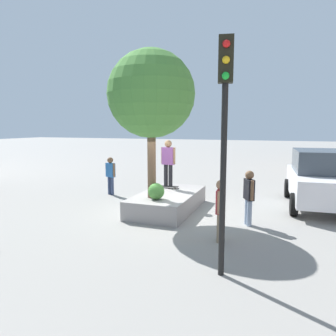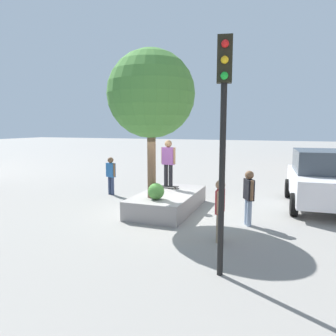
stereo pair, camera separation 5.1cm
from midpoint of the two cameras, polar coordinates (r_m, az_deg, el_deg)
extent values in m
plane|color=gray|center=(10.76, -0.03, -8.51)|extent=(120.00, 120.00, 0.00)
cube|color=gray|center=(11.25, 0.13, -6.15)|extent=(3.64, 1.89, 0.63)
cylinder|color=brown|center=(10.29, -2.90, 1.75)|extent=(0.28, 0.28, 2.62)
sphere|color=#4C8C3D|center=(10.28, -2.98, 13.41)|extent=(2.83, 2.83, 2.83)
sphere|color=#4C8C3D|center=(10.15, -2.06, -4.28)|extent=(0.54, 0.54, 0.54)
cube|color=black|center=(12.03, 0.18, -3.39)|extent=(0.26, 0.81, 0.02)
sphere|color=beige|center=(12.05, 1.46, -3.55)|extent=(0.06, 0.06, 0.06)
sphere|color=beige|center=(11.89, 1.24, -3.70)|extent=(0.06, 0.06, 0.06)
sphere|color=beige|center=(12.19, -0.87, -3.41)|extent=(0.06, 0.06, 0.06)
sphere|color=beige|center=(12.04, -1.11, -3.56)|extent=(0.06, 0.06, 0.06)
cylinder|color=black|center=(12.01, -0.25, -1.33)|extent=(0.15, 0.15, 0.84)
cylinder|color=black|center=(11.91, 0.60, -1.40)|extent=(0.15, 0.15, 0.84)
cube|color=#8C4C99|center=(11.86, 0.18, 2.22)|extent=(0.27, 0.50, 0.66)
cylinder|color=#9E7251|center=(11.98, -0.88, 2.36)|extent=(0.10, 0.10, 0.62)
cylinder|color=#9E7251|center=(11.75, 1.26, 2.26)|extent=(0.10, 0.10, 0.62)
sphere|color=#9E7251|center=(11.83, 0.18, 4.48)|extent=(0.28, 0.28, 0.28)
cube|color=white|center=(12.81, 26.05, -2.82)|extent=(4.65, 2.15, 0.91)
cube|color=#38424C|center=(12.92, 26.12, 1.14)|extent=(2.64, 1.82, 0.82)
cylinder|color=black|center=(11.37, 22.22, -6.20)|extent=(0.79, 0.27, 0.77)
cylinder|color=black|center=(14.21, 21.24, -3.46)|extent=(0.79, 0.27, 0.77)
cylinder|color=black|center=(6.18, 10.07, -2.68)|extent=(0.12, 0.12, 3.80)
cube|color=black|center=(6.20, 10.60, 18.97)|extent=(0.29, 0.32, 0.85)
sphere|color=red|center=(6.11, 10.68, 21.51)|extent=(0.14, 0.14, 0.14)
sphere|color=gold|center=(6.05, 10.61, 18.93)|extent=(0.14, 0.14, 0.14)
sphere|color=green|center=(6.00, 10.54, 16.31)|extent=(0.14, 0.14, 0.14)
cylinder|color=#8C9EB7|center=(9.76, 14.82, -8.04)|extent=(0.15, 0.15, 0.80)
cylinder|color=#8C9EB7|center=(9.93, 14.41, -7.76)|extent=(0.15, 0.15, 0.80)
cube|color=black|center=(9.68, 14.75, -3.84)|extent=(0.49, 0.37, 0.62)
cylinder|color=brown|center=(9.46, 15.27, -4.01)|extent=(0.10, 0.10, 0.59)
cylinder|color=brown|center=(9.90, 14.26, -3.47)|extent=(0.10, 0.10, 0.59)
sphere|color=brown|center=(9.61, 14.84, -1.25)|extent=(0.26, 0.26, 0.26)
cylinder|color=#847056|center=(8.45, 9.71, -10.45)|extent=(0.14, 0.14, 0.77)
cylinder|color=#847056|center=(8.27, 9.49, -10.84)|extent=(0.14, 0.14, 0.77)
cube|color=#B23338|center=(8.17, 9.71, -6.04)|extent=(0.44, 0.20, 0.61)
cylinder|color=#9E7251|center=(8.39, 9.97, -5.57)|extent=(0.09, 0.09, 0.57)
cylinder|color=#9E7251|center=(7.95, 9.44, -6.30)|extent=(0.09, 0.09, 0.57)
sphere|color=#9E7251|center=(8.08, 9.78, -3.08)|extent=(0.25, 0.25, 0.25)
cylinder|color=navy|center=(14.05, -10.52, -3.16)|extent=(0.14, 0.14, 0.79)
cylinder|color=navy|center=(13.91, -10.03, -3.26)|extent=(0.14, 0.14, 0.79)
cube|color=#2D6BB2|center=(13.86, -10.35, -0.36)|extent=(0.33, 0.48, 0.62)
cylinder|color=brown|center=(14.04, -10.95, -0.20)|extent=(0.10, 0.10, 0.58)
cylinder|color=brown|center=(13.68, -9.73, -0.38)|extent=(0.10, 0.10, 0.58)
sphere|color=brown|center=(13.81, -10.39, 1.43)|extent=(0.26, 0.26, 0.26)
camera|label=1|loc=(0.03, -89.87, 0.02)|focal=33.24mm
camera|label=2|loc=(0.03, 90.13, -0.02)|focal=33.24mm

